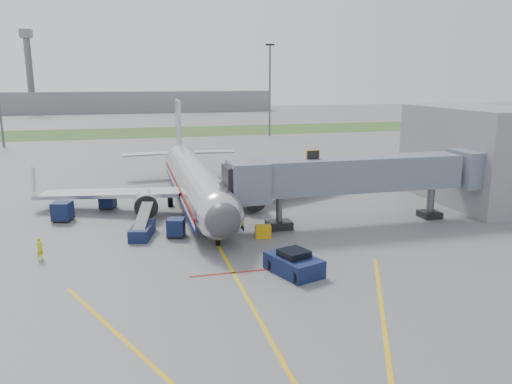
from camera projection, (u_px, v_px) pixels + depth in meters
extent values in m
plane|color=#565659|center=(222.00, 253.00, 37.80)|extent=(400.00, 400.00, 0.00)
cube|color=#2D4C1E|center=(155.00, 132.00, 122.80)|extent=(300.00, 25.00, 0.01)
cube|color=gold|center=(228.00, 263.00, 35.91)|extent=(0.25, 50.00, 0.01)
cube|color=maroon|center=(233.00, 273.00, 34.02)|extent=(6.00, 0.25, 0.01)
cube|color=gold|center=(151.00, 364.00, 23.13)|extent=(9.52, 20.04, 0.01)
cube|color=gold|center=(385.00, 333.00, 26.02)|extent=(9.52, 20.04, 0.01)
cylinder|color=silver|center=(195.00, 180.00, 51.37)|extent=(3.80, 28.00, 3.80)
sphere|color=silver|center=(219.00, 216.00, 38.14)|extent=(3.80, 3.80, 3.80)
sphere|color=#38383D|center=(223.00, 220.00, 36.91)|extent=(2.74, 2.74, 2.74)
cube|color=black|center=(220.00, 210.00, 37.64)|extent=(2.20, 1.20, 0.55)
cone|color=silver|center=(179.00, 156.00, 66.95)|extent=(3.80, 5.00, 3.80)
cube|color=#B7BAC1|center=(178.00, 127.00, 65.59)|extent=(0.35, 4.20, 7.00)
cube|color=#B7BAC1|center=(110.00, 193.00, 49.52)|extent=(15.10, 8.59, 1.13)
cube|color=#B7BAC1|center=(274.00, 185.00, 53.62)|extent=(15.10, 8.59, 1.13)
cylinder|color=silver|center=(146.00, 203.00, 47.58)|extent=(2.10, 3.60, 2.10)
cylinder|color=silver|center=(251.00, 197.00, 50.09)|extent=(2.10, 3.60, 2.10)
cube|color=maroon|center=(214.00, 183.00, 51.91)|extent=(0.05, 28.00, 0.45)
cube|color=navy|center=(214.00, 191.00, 52.11)|extent=(0.05, 28.00, 0.35)
cylinder|color=black|center=(218.00, 241.00, 39.62)|extent=(0.28, 0.70, 0.70)
cylinder|color=black|center=(170.00, 202.00, 51.71)|extent=(0.50, 1.00, 1.00)
cylinder|color=black|center=(220.00, 199.00, 52.97)|extent=(0.50, 1.00, 1.00)
cube|color=slate|center=(354.00, 174.00, 44.63)|extent=(20.00, 3.00, 3.00)
cube|color=slate|center=(248.00, 182.00, 42.31)|extent=(3.20, 3.60, 3.40)
cube|color=black|center=(234.00, 182.00, 42.02)|extent=(1.60, 3.00, 2.80)
cube|color=#D49F0C|center=(313.00, 156.00, 43.27)|extent=(1.20, 0.15, 1.00)
cylinder|color=#595B60|center=(279.00, 212.00, 43.62)|extent=(0.56, 0.56, 3.10)
cube|color=black|center=(279.00, 225.00, 43.89)|extent=(2.20, 1.60, 0.70)
cylinder|color=#595B60|center=(430.00, 202.00, 47.24)|extent=(0.70, 0.70, 3.10)
cube|color=black|center=(429.00, 214.00, 47.52)|extent=(1.80, 1.80, 0.60)
cube|color=slate|center=(470.00, 168.00, 47.53)|extent=(3.00, 4.00, 3.40)
cube|color=slate|center=(480.00, 154.00, 53.37)|extent=(10.00, 16.00, 10.00)
cylinder|color=#595B60|center=(270.00, 92.00, 112.44)|extent=(0.44, 0.44, 20.00)
cube|color=black|center=(270.00, 45.00, 110.17)|extent=(2.00, 0.40, 0.40)
cube|color=slate|center=(117.00, 102.00, 195.06)|extent=(120.00, 14.00, 8.00)
cylinder|color=#595B60|center=(30.00, 75.00, 180.87)|extent=(2.40, 2.40, 28.00)
cube|color=slate|center=(26.00, 34.00, 177.64)|extent=(4.00, 4.00, 3.00)
cube|color=#0C1836|center=(294.00, 265.00, 33.88)|extent=(3.59, 4.50, 1.20)
cube|color=black|center=(294.00, 254.00, 33.71)|extent=(2.23, 2.23, 0.54)
cylinder|color=black|center=(296.00, 277.00, 32.23)|extent=(0.52, 0.90, 0.87)
cylinder|color=black|center=(318.00, 270.00, 33.31)|extent=(0.52, 0.90, 0.87)
cylinder|color=black|center=(270.00, 264.00, 34.51)|extent=(0.52, 0.90, 0.87)
cylinder|color=black|center=(292.00, 258.00, 35.59)|extent=(0.52, 0.90, 0.87)
cube|color=#0C1836|center=(62.00, 211.00, 46.17)|extent=(2.01, 2.01, 1.62)
cube|color=black|center=(63.00, 219.00, 46.35)|extent=(2.08, 2.08, 0.13)
cylinder|color=black|center=(54.00, 221.00, 45.78)|extent=(0.30, 0.35, 0.29)
cylinder|color=black|center=(67.00, 221.00, 45.73)|extent=(0.30, 0.35, 0.29)
cylinder|color=black|center=(59.00, 217.00, 47.00)|extent=(0.30, 0.35, 0.29)
cylinder|color=black|center=(72.00, 218.00, 46.95)|extent=(0.30, 0.35, 0.29)
cube|color=#0C1836|center=(108.00, 200.00, 50.69)|extent=(1.83, 1.83, 1.44)
cube|color=black|center=(108.00, 207.00, 50.85)|extent=(1.88, 1.88, 0.11)
cylinder|color=black|center=(101.00, 208.00, 50.36)|extent=(0.28, 0.31, 0.26)
cylinder|color=black|center=(111.00, 209.00, 50.27)|extent=(0.28, 0.31, 0.26)
cylinder|color=black|center=(105.00, 206.00, 51.44)|extent=(0.28, 0.31, 0.26)
cylinder|color=black|center=(115.00, 206.00, 51.36)|extent=(0.28, 0.31, 0.26)
cube|color=#0C1836|center=(176.00, 227.00, 41.63)|extent=(1.71, 1.71, 1.39)
cube|color=black|center=(176.00, 235.00, 41.78)|extent=(1.76, 1.76, 0.11)
cylinder|color=black|center=(169.00, 237.00, 41.27)|extent=(0.26, 0.29, 0.25)
cylinder|color=black|center=(182.00, 237.00, 41.25)|extent=(0.26, 0.29, 0.25)
cylinder|color=black|center=(171.00, 233.00, 42.32)|extent=(0.26, 0.29, 0.25)
cylinder|color=black|center=(184.00, 233.00, 42.31)|extent=(0.26, 0.29, 0.25)
cube|color=#0C1836|center=(142.00, 231.00, 41.75)|extent=(2.44, 4.23, 0.99)
cube|color=black|center=(143.00, 217.00, 42.05)|extent=(2.01, 4.56, 1.56)
cylinder|color=black|center=(132.00, 238.00, 40.38)|extent=(0.38, 0.66, 0.62)
cylinder|color=black|center=(146.00, 238.00, 40.40)|extent=(0.38, 0.66, 0.62)
cylinder|color=black|center=(139.00, 228.00, 43.18)|extent=(0.38, 0.66, 0.62)
cylinder|color=black|center=(152.00, 228.00, 43.20)|extent=(0.38, 0.66, 0.62)
cube|color=#D49F0C|center=(263.00, 231.00, 41.48)|extent=(1.42, 1.07, 1.04)
cylinder|color=black|center=(258.00, 236.00, 41.53)|extent=(0.21, 0.28, 0.26)
cylinder|color=black|center=(268.00, 236.00, 41.61)|extent=(0.21, 0.28, 0.26)
imported|color=#CCE11A|center=(40.00, 249.00, 36.32)|extent=(0.66, 0.74, 1.69)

